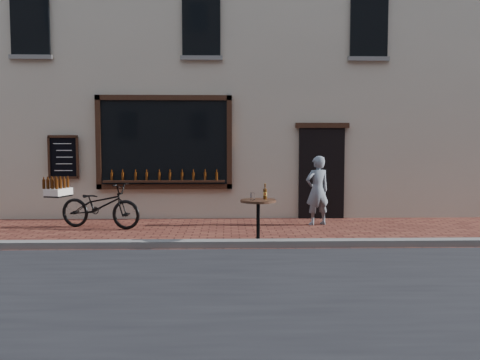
{
  "coord_description": "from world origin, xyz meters",
  "views": [
    {
      "loc": [
        -0.4,
        -7.83,
        1.73
      ],
      "look_at": [
        -0.15,
        1.2,
        1.1
      ],
      "focal_mm": 35.0,
      "sensor_mm": 36.0,
      "label": 1
    }
  ],
  "objects": [
    {
      "name": "cargo_bicycle",
      "position": [
        -3.15,
        2.2,
        0.5
      ],
      "size": [
        2.25,
        1.16,
        1.04
      ],
      "rotation": [
        0.0,
        0.0,
        1.29
      ],
      "color": "black",
      "rests_on": "ground"
    },
    {
      "name": "kerb",
      "position": [
        0.0,
        0.2,
        0.06
      ],
      "size": [
        90.0,
        0.25,
        0.12
      ],
      "primitive_type": "cube",
      "color": "slate",
      "rests_on": "ground"
    },
    {
      "name": "pedestrian",
      "position": [
        1.62,
        2.51,
        0.77
      ],
      "size": [
        0.65,
        0.53,
        1.54
      ],
      "primitive_type": "imported",
      "rotation": [
        0.0,
        0.0,
        3.47
      ],
      "color": "slate",
      "rests_on": "ground"
    },
    {
      "name": "bistro_table",
      "position": [
        0.15,
        0.35,
        0.58
      ],
      "size": [
        0.63,
        0.63,
        1.08
      ],
      "color": "black",
      "rests_on": "ground"
    },
    {
      "name": "shop_building",
      "position": [
        0.0,
        6.5,
        5.0
      ],
      "size": [
        28.0,
        6.2,
        10.0
      ],
      "color": "#B8AB91",
      "rests_on": "ground"
    },
    {
      "name": "ground",
      "position": [
        0.0,
        0.0,
        0.0
      ],
      "size": [
        90.0,
        90.0,
        0.0
      ],
      "primitive_type": "plane",
      "color": "#58261C",
      "rests_on": "ground"
    }
  ]
}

